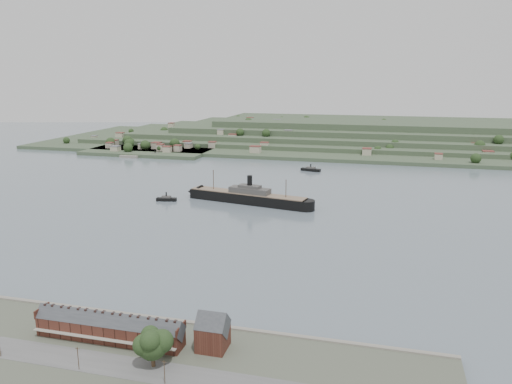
% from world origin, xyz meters
% --- Properties ---
extents(ground, '(1400.00, 1400.00, 0.00)m').
position_xyz_m(ground, '(0.00, 0.00, 0.00)').
color(ground, slate).
rests_on(ground, ground).
extents(near_shore, '(220.00, 80.00, 2.60)m').
position_xyz_m(near_shore, '(0.00, -186.75, 1.01)').
color(near_shore, '#4C5142').
rests_on(near_shore, ground).
extents(terrace_row, '(55.60, 9.80, 11.07)m').
position_xyz_m(terrace_row, '(-10.00, -168.02, 6.84)').
color(terrace_row, '#472219').
rests_on(terrace_row, ground).
extents(gabled_building, '(10.40, 10.18, 14.09)m').
position_xyz_m(gabled_building, '(27.50, -164.00, 8.19)').
color(gabled_building, '#472219').
rests_on(gabled_building, ground).
extents(far_peninsula, '(760.00, 309.00, 30.00)m').
position_xyz_m(far_peninsula, '(27.91, 393.10, 11.88)').
color(far_peninsula, '#2F442D').
rests_on(far_peninsula, ground).
extents(steamship, '(105.60, 31.65, 25.53)m').
position_xyz_m(steamship, '(-19.26, 39.32, 4.71)').
color(steamship, black).
rests_on(steamship, ground).
extents(tugboat, '(15.82, 6.81, 6.90)m').
position_xyz_m(tugboat, '(-78.32, 29.14, 1.68)').
color(tugboat, black).
rests_on(tugboat, ground).
extents(ferry_west, '(20.12, 11.01, 7.27)m').
position_xyz_m(ferry_west, '(-180.56, 221.36, 1.75)').
color(ferry_west, black).
rests_on(ferry_west, ground).
extents(ferry_east, '(20.45, 9.87, 7.39)m').
position_xyz_m(ferry_east, '(10.57, 176.41, 1.78)').
color(ferry_east, black).
rests_on(ferry_east, ground).
extents(fig_tree, '(12.39, 10.73, 13.83)m').
position_xyz_m(fig_tree, '(12.67, -179.61, 10.44)').
color(fig_tree, '#43301E').
rests_on(fig_tree, ground).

